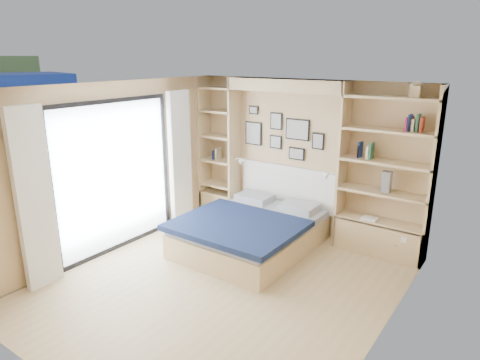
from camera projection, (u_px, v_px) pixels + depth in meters
The scene contains 8 objects.
ground at pixel (222, 284), 5.53m from camera, with size 4.50×4.50×0.00m, color tan.
room_shell at pixel (261, 174), 6.63m from camera, with size 4.50×4.50×4.50m.
bed at pixel (251, 230), 6.52m from camera, with size 1.77×2.19×1.07m.
photo_gallery at pixel (281, 133), 7.07m from camera, with size 1.48×0.02×0.82m.
reading_lamps at pixel (281, 167), 6.95m from camera, with size 1.92×0.12×0.15m.
shelf_decor at pixel (370, 140), 6.07m from camera, with size 3.53×0.23×2.03m.
deck at pixel (60, 223), 7.53m from camera, with size 3.20×4.00×0.05m, color #6E6351.
deck_chair at pixel (94, 211), 7.14m from camera, with size 0.56×0.80×0.74m.
Camera 1 is at (3.04, -3.88, 2.85)m, focal length 32.00 mm.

